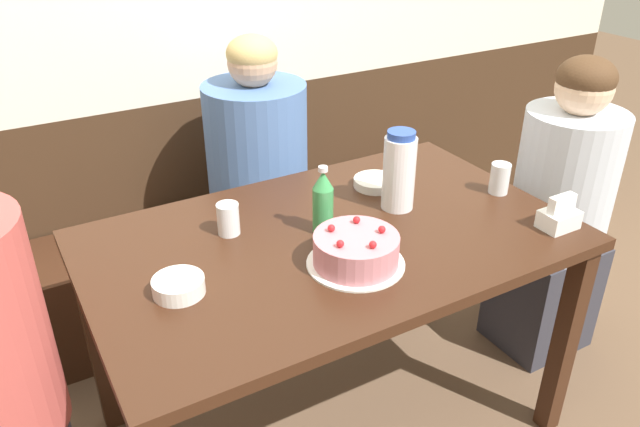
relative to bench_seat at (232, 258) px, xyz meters
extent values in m
plane|color=brown|center=(0.00, -0.83, -0.22)|extent=(12.00, 12.00, 0.00)
cube|color=#3D2819|center=(0.00, 0.22, 0.22)|extent=(4.80, 0.04, 0.88)
cube|color=#381E11|center=(0.00, 0.00, 0.00)|extent=(2.15, 0.38, 0.43)
cube|color=#381E11|center=(0.00, -0.83, 0.52)|extent=(1.40, 0.86, 0.03)
cube|color=#381E11|center=(0.65, -1.21, 0.14)|extent=(0.06, 0.06, 0.72)
cube|color=#381E11|center=(-0.65, -0.45, 0.14)|extent=(0.06, 0.06, 0.72)
cube|color=#381E11|center=(0.65, -0.45, 0.14)|extent=(0.06, 0.06, 0.72)
cylinder|color=white|center=(-0.02, -1.00, 0.54)|extent=(0.27, 0.27, 0.01)
cylinder|color=#C67A84|center=(-0.02, -1.00, 0.59)|extent=(0.23, 0.23, 0.08)
sphere|color=red|center=(-0.02, -1.07, 0.64)|extent=(0.02, 0.02, 0.02)
sphere|color=red|center=(0.04, -1.01, 0.64)|extent=(0.02, 0.02, 0.02)
sphere|color=red|center=(0.02, -0.94, 0.64)|extent=(0.02, 0.02, 0.02)
sphere|color=red|center=(-0.07, -0.94, 0.64)|extent=(0.02, 0.02, 0.02)
sphere|color=red|center=(-0.09, -1.02, 0.64)|extent=(0.02, 0.02, 0.02)
cylinder|color=white|center=(0.27, -0.78, 0.66)|extent=(0.10, 0.10, 0.23)
cylinder|color=#28479E|center=(0.27, -0.78, 0.78)|extent=(0.09, 0.09, 0.02)
cylinder|color=#388E4C|center=(-0.01, -0.80, 0.61)|extent=(0.06, 0.06, 0.14)
cone|color=#388E4C|center=(-0.01, -0.80, 0.71)|extent=(0.06, 0.06, 0.05)
cylinder|color=silver|center=(-0.01, -0.80, 0.74)|extent=(0.03, 0.03, 0.01)
cube|color=white|center=(0.60, -1.13, 0.57)|extent=(0.11, 0.08, 0.05)
cube|color=white|center=(0.60, -1.13, 0.62)|extent=(0.09, 0.03, 0.05)
cylinder|color=white|center=(-0.48, -0.89, 0.56)|extent=(0.13, 0.13, 0.04)
cylinder|color=white|center=(0.29, -0.63, 0.55)|extent=(0.15, 0.15, 0.03)
cylinder|color=silver|center=(-0.25, -0.67, 0.59)|extent=(0.06, 0.06, 0.09)
cylinder|color=silver|center=(0.62, -0.87, 0.59)|extent=(0.06, 0.06, 0.10)
cube|color=#33333D|center=(0.08, -0.14, 0.01)|extent=(0.30, 0.34, 0.45)
cylinder|color=#4C70AD|center=(0.08, -0.14, 0.51)|extent=(0.39, 0.39, 0.56)
sphere|color=tan|center=(0.08, -0.14, 0.88)|extent=(0.18, 0.18, 0.18)
ellipsoid|color=tan|center=(0.08, -0.14, 0.91)|extent=(0.18, 0.18, 0.13)
cube|color=#33333D|center=(0.96, -0.86, 0.01)|extent=(0.34, 0.30, 0.45)
cylinder|color=silver|center=(0.96, -0.86, 0.49)|extent=(0.35, 0.35, 0.52)
sphere|color=beige|center=(0.96, -0.86, 0.84)|extent=(0.19, 0.19, 0.19)
ellipsoid|color=#4C331E|center=(0.96, -0.86, 0.87)|extent=(0.20, 0.20, 0.14)
camera|label=1|loc=(-0.80, -2.16, 1.46)|focal=35.00mm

